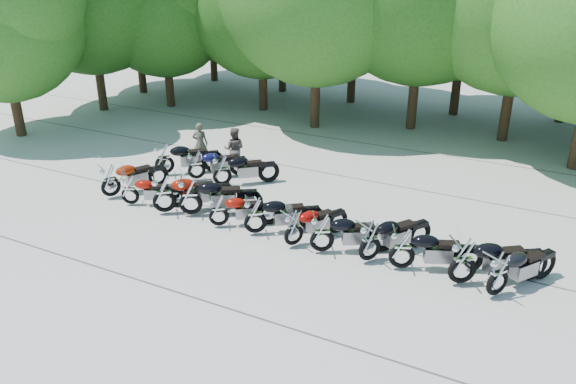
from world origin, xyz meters
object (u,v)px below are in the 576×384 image
at_px(motorcycle_4, 219,209).
at_px(motorcycle_11, 499,273).
at_px(motorcycle_5, 255,214).
at_px(motorcycle_1, 130,189).
at_px(rider_1, 234,149).
at_px(rider_0, 200,144).
at_px(motorcycle_6, 294,227).
at_px(motorcycle_10, 463,260).
at_px(motorcycle_12, 164,158).
at_px(motorcycle_7, 322,232).
at_px(motorcycle_0, 110,180).
at_px(motorcycle_14, 222,169).
at_px(motorcycle_13, 196,164).
at_px(motorcycle_2, 164,193).
at_px(motorcycle_3, 190,195).
at_px(motorcycle_9, 402,248).
at_px(motorcycle_8, 370,240).

bearing_deg(motorcycle_4, motorcycle_11, -125.73).
bearing_deg(motorcycle_5, motorcycle_1, 53.59).
relative_size(motorcycle_4, rider_1, 1.24).
bearing_deg(rider_0, motorcycle_6, 127.48).
distance_m(motorcycle_10, motorcycle_12, 11.58).
relative_size(motorcycle_5, motorcycle_11, 0.99).
bearing_deg(motorcycle_5, motorcycle_7, -130.52).
bearing_deg(motorcycle_0, motorcycle_14, -110.83).
bearing_deg(motorcycle_13, motorcycle_4, -179.30).
distance_m(motorcycle_1, motorcycle_10, 10.60).
height_order(motorcycle_2, rider_0, rider_0).
bearing_deg(motorcycle_5, motorcycle_14, 10.18).
height_order(motorcycle_10, motorcycle_14, motorcycle_10).
xyz_separation_m(motorcycle_2, motorcycle_3, (0.83, 0.24, -0.01)).
bearing_deg(motorcycle_3, motorcycle_0, 59.68).
relative_size(motorcycle_4, motorcycle_7, 0.90).
bearing_deg(motorcycle_13, motorcycle_10, -149.78).
bearing_deg(motorcycle_10, rider_0, 33.30).
distance_m(motorcycle_1, motorcycle_2, 1.42).
height_order(motorcycle_7, motorcycle_9, motorcycle_9).
relative_size(motorcycle_2, motorcycle_5, 1.10).
bearing_deg(motorcycle_14, rider_0, 10.48).
bearing_deg(motorcycle_8, motorcycle_10, -147.40).
bearing_deg(rider_0, motorcycle_4, 112.92).
distance_m(motorcycle_11, rider_1, 11.02).
relative_size(motorcycle_6, rider_0, 1.30).
height_order(motorcycle_4, motorcycle_9, motorcycle_9).
xyz_separation_m(motorcycle_0, motorcycle_10, (11.60, -0.10, 0.06)).
xyz_separation_m(motorcycle_4, motorcycle_7, (3.40, -0.04, 0.07)).
height_order(motorcycle_8, motorcycle_14, motorcycle_8).
xyz_separation_m(motorcycle_2, rider_1, (-0.08, 4.28, 0.12)).
relative_size(motorcycle_3, motorcycle_5, 1.09).
bearing_deg(motorcycle_6, motorcycle_8, -147.14).
xyz_separation_m(motorcycle_4, motorcycle_10, (7.15, 0.08, 0.13)).
relative_size(motorcycle_14, rider_0, 1.40).
distance_m(motorcycle_4, rider_0, 5.62).
distance_m(motorcycle_2, motorcycle_11, 10.05).
height_order(motorcycle_5, motorcycle_9, motorcycle_9).
height_order(motorcycle_7, motorcycle_11, motorcycle_11).
distance_m(motorcycle_2, motorcycle_3, 0.87).
bearing_deg(rider_1, motorcycle_5, 107.39).
bearing_deg(motorcycle_2, motorcycle_13, -25.62).
bearing_deg(rider_1, motorcycle_6, 115.98).
bearing_deg(motorcycle_9, motorcycle_0, 66.13).
bearing_deg(rider_0, motorcycle_14, 124.53).
relative_size(motorcycle_1, motorcycle_9, 0.87).
bearing_deg(motorcycle_9, motorcycle_1, 67.26).
bearing_deg(motorcycle_11, motorcycle_4, 32.91).
bearing_deg(rider_1, motorcycle_4, 95.21).
bearing_deg(motorcycle_10, motorcycle_5, 54.40).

